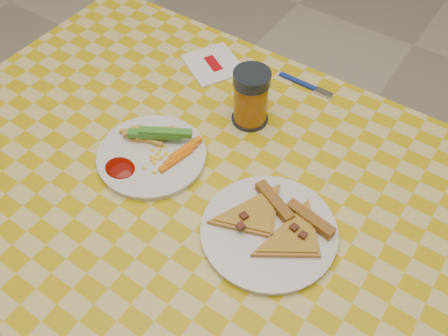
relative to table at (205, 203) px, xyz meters
The scene contains 9 objects.
ground 0.68m from the table, ahead, with size 8.00×8.00×0.00m, color beige.
table is the anchor object (origin of this frame).
plate_left 0.15m from the table, behind, with size 0.22×0.22×0.01m, color silver.
plate_right 0.19m from the table, 10.54° to the right, with size 0.25×0.25×0.01m, color silver.
fries_veggies 0.17m from the table, behind, with size 0.20×0.18×0.04m.
pizza_slices 0.20m from the table, ahead, with size 0.26×0.23×0.02m.
drink_glass 0.25m from the table, 95.59° to the left, with size 0.08×0.08×0.13m.
napkin 0.38m from the table, 122.24° to the left, with size 0.18×0.17×0.01m.
fork 0.38m from the table, 85.13° to the left, with size 0.14×0.02×0.01m.
Camera 1 is at (0.38, -0.49, 1.55)m, focal length 40.00 mm.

